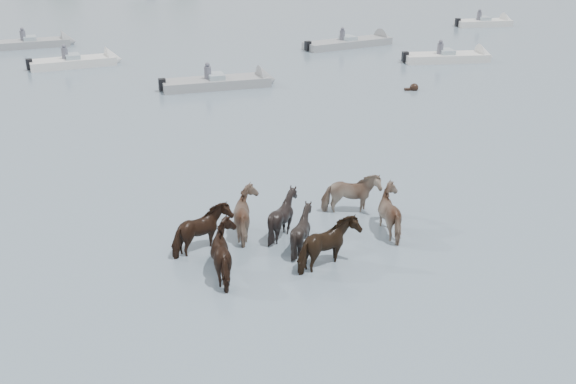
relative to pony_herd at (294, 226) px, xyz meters
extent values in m
plane|color=slate|center=(1.24, -1.45, -0.54)|extent=(400.00, 400.00, 0.00)
imported|color=black|center=(-2.50, 0.01, -0.01)|extent=(1.83, 1.64, 1.44)
imported|color=gray|center=(-1.13, 0.79, 0.00)|extent=(1.66, 1.78, 1.45)
imported|color=black|center=(-0.21, 0.56, 0.00)|extent=(1.55, 1.45, 1.46)
imported|color=#8E7060|center=(2.01, 1.69, 0.00)|extent=(1.77, 0.90, 1.46)
imported|color=black|center=(-1.87, -1.37, 0.02)|extent=(1.82, 1.90, 1.48)
imported|color=black|center=(0.14, -0.35, -0.05)|extent=(1.55, 1.47, 1.36)
imported|color=black|center=(0.61, -1.39, 0.01)|extent=(1.90, 1.61, 1.47)
imported|color=gray|center=(2.94, 0.23, 0.01)|extent=(1.77, 1.86, 1.47)
sphere|color=black|center=(8.98, 15.49, -0.42)|extent=(0.44, 0.44, 0.44)
cube|color=black|center=(8.73, 15.49, -0.52)|extent=(0.50, 0.22, 0.18)
cube|color=silver|center=(-8.81, 24.14, -0.34)|extent=(5.04, 2.75, 0.55)
cone|color=silver|center=(-6.49, 24.74, -0.34)|extent=(1.27, 1.77, 1.60)
cube|color=#99ADB7|center=(-8.81, 24.14, 0.01)|extent=(1.06, 1.29, 0.35)
cube|color=black|center=(-11.13, 23.54, -0.19)|extent=(0.43, 0.43, 0.60)
cylinder|color=#595966|center=(-9.21, 24.14, 0.21)|extent=(0.36, 0.36, 0.70)
sphere|color=#595966|center=(-9.21, 24.14, 0.66)|extent=(0.24, 0.24, 0.24)
cube|color=gray|center=(-0.90, 17.70, -0.34)|extent=(5.65, 2.29, 0.55)
cone|color=gray|center=(1.82, 18.06, -0.34)|extent=(1.10, 1.70, 1.60)
cube|color=#99ADB7|center=(-0.90, 17.70, 0.01)|extent=(0.94, 1.21, 0.35)
cube|color=black|center=(-3.63, 17.35, -0.19)|extent=(0.39, 0.39, 0.60)
cylinder|color=#595966|center=(-1.30, 17.70, 0.21)|extent=(0.36, 0.36, 0.70)
sphere|color=#595966|center=(-1.30, 17.70, 0.66)|extent=(0.24, 0.24, 0.24)
cube|color=gray|center=(8.58, 27.35, -0.34)|extent=(6.43, 3.60, 0.55)
cone|color=gray|center=(11.53, 28.39, -0.34)|extent=(1.38, 1.81, 1.60)
cube|color=#99ADB7|center=(8.58, 27.35, 0.01)|extent=(1.13, 1.32, 0.35)
cube|color=black|center=(5.63, 26.30, -0.19)|extent=(0.45, 0.45, 0.60)
cylinder|color=#595966|center=(8.18, 27.35, 0.21)|extent=(0.36, 0.36, 0.70)
sphere|color=#595966|center=(8.18, 27.35, 0.66)|extent=(0.24, 0.24, 0.24)
cube|color=silver|center=(13.24, 21.80, -0.34)|extent=(5.14, 1.76, 0.55)
cone|color=silver|center=(15.78, 21.72, -0.34)|extent=(0.95, 1.63, 1.60)
cube|color=#99ADB7|center=(13.24, 21.80, 0.01)|extent=(0.83, 1.14, 0.35)
cube|color=black|center=(10.70, 21.88, -0.19)|extent=(0.36, 0.36, 0.60)
cylinder|color=#595966|center=(12.84, 21.80, 0.21)|extent=(0.36, 0.36, 0.70)
sphere|color=#595966|center=(12.84, 21.80, 0.66)|extent=(0.24, 0.24, 0.24)
cube|color=silver|center=(21.39, 34.06, -0.34)|extent=(4.31, 1.62, 0.55)
cone|color=silver|center=(23.54, 34.07, -0.34)|extent=(0.91, 1.60, 1.60)
cube|color=#99ADB7|center=(21.39, 34.06, 0.01)|extent=(0.80, 1.12, 0.35)
cube|color=black|center=(19.23, 34.05, -0.19)|extent=(0.35, 0.35, 0.60)
cylinder|color=#595966|center=(20.99, 34.06, 0.21)|extent=(0.36, 0.36, 0.70)
sphere|color=#595966|center=(20.99, 34.06, 0.66)|extent=(0.24, 0.24, 0.24)
cube|color=gray|center=(-12.39, 30.82, -0.34)|extent=(5.20, 2.62, 0.55)
cone|color=gray|center=(-9.97, 31.35, -0.34)|extent=(1.22, 1.75, 1.60)
cube|color=#99ADB7|center=(-12.39, 30.82, 0.01)|extent=(1.02, 1.26, 0.35)
cylinder|color=#595966|center=(-12.79, 30.82, 0.21)|extent=(0.36, 0.36, 0.70)
sphere|color=#595966|center=(-12.79, 30.82, 0.66)|extent=(0.24, 0.24, 0.24)
camera|label=1|loc=(-2.85, -15.63, 7.79)|focal=40.88mm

